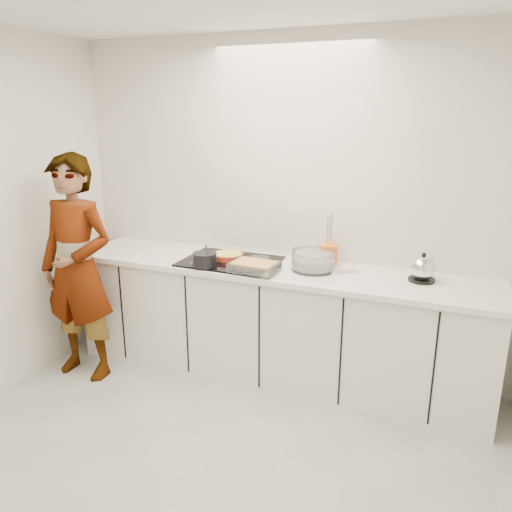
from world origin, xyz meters
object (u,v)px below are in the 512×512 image
at_px(hob, 230,261).
at_px(tart_dish, 228,256).
at_px(baking_dish, 254,266).
at_px(utensil_crock, 329,255).
at_px(saucepan, 205,259).
at_px(cook, 78,269).
at_px(kettle, 422,269).
at_px(mixing_bowl, 313,261).

height_order(hob, tart_dish, tart_dish).
relative_size(hob, tart_dish, 2.68).
distance_m(baking_dish, utensil_crock, 0.58).
bearing_deg(hob, utensil_crock, 14.30).
relative_size(saucepan, cook, 0.13).
relative_size(saucepan, baking_dish, 0.68).
height_order(baking_dish, kettle, kettle).
xyz_separation_m(tart_dish, baking_dish, (0.31, -0.21, 0.01)).
bearing_deg(saucepan, baking_dish, 4.37).
xyz_separation_m(hob, utensil_crock, (0.73, 0.19, 0.08)).
bearing_deg(tart_dish, hob, -46.25).
bearing_deg(cook, hob, 24.80).
distance_m(saucepan, utensil_crock, 0.93).
height_order(tart_dish, kettle, kettle).
bearing_deg(kettle, saucepan, -168.99).
xyz_separation_m(mixing_bowl, kettle, (0.76, 0.05, 0.02)).
bearing_deg(hob, tart_dish, 133.75).
bearing_deg(mixing_bowl, hob, -175.60).
relative_size(tart_dish, kettle, 1.24).
xyz_separation_m(tart_dish, kettle, (1.44, 0.05, 0.05)).
relative_size(saucepan, utensil_crock, 1.39).
bearing_deg(cook, mixing_bowl, 17.37).
distance_m(hob, tart_dish, 0.07).
bearing_deg(mixing_bowl, tart_dish, -179.47).
relative_size(hob, cook, 0.41).
distance_m(hob, cook, 1.17).
relative_size(saucepan, mixing_bowl, 0.62).
relative_size(tart_dish, utensil_crock, 1.60).
bearing_deg(tart_dish, utensil_crock, 10.47).
bearing_deg(baking_dish, tart_dish, 145.72).
bearing_deg(kettle, hob, -176.01).
bearing_deg(kettle, mixing_bowl, -176.37).
bearing_deg(utensil_crock, kettle, -7.38).
relative_size(tart_dish, baking_dish, 0.79).
xyz_separation_m(tart_dish, utensil_crock, (0.77, 0.14, 0.05)).
relative_size(hob, baking_dish, 2.10).
height_order(tart_dish, mixing_bowl, mixing_bowl).
bearing_deg(mixing_bowl, saucepan, -161.99).
distance_m(mixing_bowl, kettle, 0.76).
height_order(tart_dish, baking_dish, baking_dish).
distance_m(baking_dish, mixing_bowl, 0.43).
bearing_deg(tart_dish, baking_dish, -34.28).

